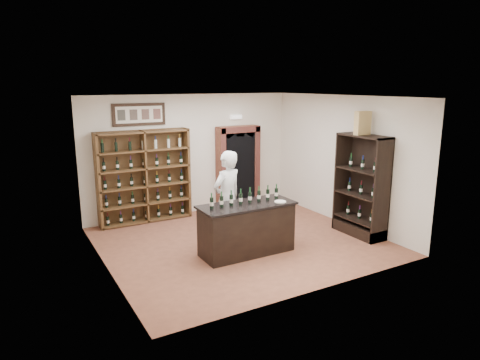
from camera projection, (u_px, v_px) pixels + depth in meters
name	position (u px, v px, depth m)	size (l,w,h in m)	color
floor	(240.00, 241.00, 9.01)	(5.50, 5.50, 0.00)	brown
ceiling	(240.00, 97.00, 8.35)	(5.50, 5.50, 0.00)	white
wall_back	(191.00, 154.00, 10.80)	(5.50, 0.04, 3.00)	silver
wall_left	(102.00, 188.00, 7.36)	(0.04, 5.00, 3.00)	silver
wall_right	(342.00, 160.00, 10.01)	(0.04, 5.00, 3.00)	silver
wine_shelf	(144.00, 177.00, 10.12)	(2.20, 0.38, 2.20)	brown
framed_picture	(139.00, 114.00, 9.91)	(1.25, 0.04, 0.52)	black
arched_doorway	(238.00, 165.00, 11.34)	(1.17, 0.35, 2.17)	black
emergency_light	(236.00, 117.00, 11.14)	(0.30, 0.10, 0.10)	white
tasting_counter	(247.00, 229.00, 8.30)	(1.88, 0.78, 1.00)	black
counter_bottle_0	(212.00, 203.00, 7.86)	(0.07, 0.07, 0.30)	black
counter_bottle_1	(222.00, 201.00, 7.96)	(0.07, 0.07, 0.30)	black
counter_bottle_2	(231.00, 200.00, 8.06)	(0.07, 0.07, 0.30)	black
counter_bottle_3	(241.00, 199.00, 8.16)	(0.07, 0.07, 0.30)	black
counter_bottle_4	(250.00, 197.00, 8.26)	(0.07, 0.07, 0.30)	black
counter_bottle_5	(259.00, 196.00, 8.36)	(0.07, 0.07, 0.30)	black
counter_bottle_6	(268.00, 195.00, 8.46)	(0.07, 0.07, 0.30)	black
counter_bottle_7	(276.00, 193.00, 8.56)	(0.07, 0.07, 0.30)	black
side_cabinet	(361.00, 201.00, 9.30)	(0.48, 1.20, 2.20)	black
shopkeeper	(227.00, 199.00, 8.65)	(0.71, 0.47, 1.96)	silver
plate	(280.00, 202.00, 8.31)	(0.23, 0.23, 0.02)	beige
wine_crate	(363.00, 123.00, 8.92)	(0.35, 0.14, 0.49)	tan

